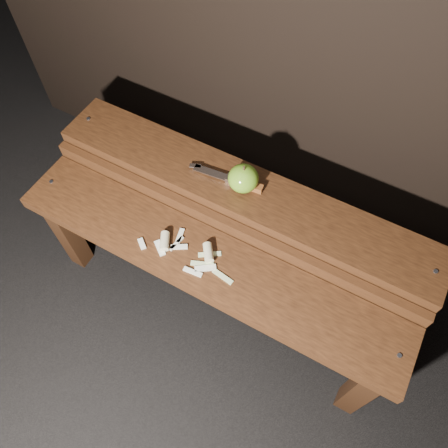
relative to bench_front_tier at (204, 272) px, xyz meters
The scene contains 6 objects.
ground 0.36m from the bench_front_tier, 90.00° to the left, with size 60.00×60.00×0.00m, color black.
bench_front_tier is the anchor object (origin of this frame).
bench_rear_tier 0.23m from the bench_front_tier, 90.00° to the left, with size 1.20×0.21×0.50m.
apple 0.30m from the bench_front_tier, 89.61° to the left, with size 0.09×0.09×0.09m.
knife 0.28m from the bench_front_tier, 94.41° to the left, with size 0.23×0.05×0.02m.
apple_scraps 0.10m from the bench_front_tier, behind, with size 0.31×0.12×0.03m.
Camera 1 is at (0.32, -0.52, 1.52)m, focal length 35.00 mm.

